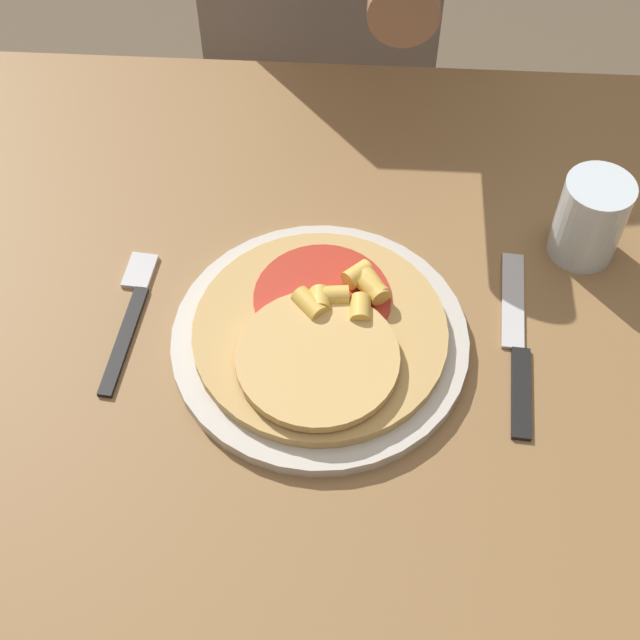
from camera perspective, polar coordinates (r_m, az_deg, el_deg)
name	(u,v)px	position (r m, az deg, el deg)	size (l,w,h in m)	color
ground_plane	(301,635)	(1.52, -1.20, -19.51)	(8.00, 8.00, 0.00)	brown
dining_table	(291,443)	(0.92, -1.88, -7.90)	(1.23, 0.98, 0.74)	olive
plate	(320,340)	(0.86, 0.00, -1.30)	(0.29, 0.29, 0.01)	beige
pizza	(322,333)	(0.85, 0.10, -0.84)	(0.25, 0.25, 0.04)	tan
fork	(131,311)	(0.91, -12.02, 0.58)	(0.03, 0.18, 0.00)	black
knife	(517,344)	(0.89, 12.48, -1.50)	(0.03, 0.22, 0.00)	black
drinking_glass	(590,219)	(0.95, 16.91, 6.23)	(0.07, 0.07, 0.09)	silver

